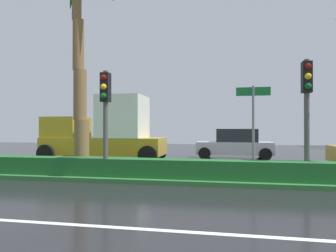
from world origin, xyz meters
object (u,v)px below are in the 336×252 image
object	(u,v)px
traffic_signal_median_left	(105,104)
street_name_sign	(253,119)
palm_tree_mid_left	(77,8)
car_in_traffic_leading	(235,144)
traffic_signal_median_right	(307,97)
box_truck_lead	(106,132)

from	to	relation	value
traffic_signal_median_left	street_name_sign	bearing A→B (deg)	9.85
palm_tree_mid_left	car_in_traffic_leading	distance (m)	11.05
traffic_signal_median_right	box_truck_lead	bearing A→B (deg)	148.58
palm_tree_mid_left	street_name_sign	distance (m)	7.86
palm_tree_mid_left	traffic_signal_median_left	bearing A→B (deg)	-38.90
palm_tree_mid_left	car_in_traffic_leading	size ratio (longest dim) A/B	1.93
traffic_signal_median_left	car_in_traffic_leading	xyz separation A→B (m)	(4.43, 8.68, -1.75)
traffic_signal_median_left	traffic_signal_median_right	xyz separation A→B (m)	(6.37, 0.51, 0.15)
traffic_signal_median_left	car_in_traffic_leading	world-z (taller)	traffic_signal_median_left
traffic_signal_median_left	street_name_sign	distance (m)	4.89
palm_tree_mid_left	box_truck_lead	distance (m)	6.63
street_name_sign	traffic_signal_median_right	bearing A→B (deg)	-11.67
palm_tree_mid_left	traffic_signal_median_right	size ratio (longest dim) A/B	2.22
traffic_signal_median_right	street_name_sign	distance (m)	1.73
car_in_traffic_leading	traffic_signal_median_right	bearing A→B (deg)	103.36
car_in_traffic_leading	traffic_signal_median_left	bearing A→B (deg)	62.96
box_truck_lead	car_in_traffic_leading	xyz separation A→B (m)	(6.83, 2.81, -0.72)
box_truck_lead	car_in_traffic_leading	size ratio (longest dim) A/B	1.49
traffic_signal_median_left	traffic_signal_median_right	bearing A→B (deg)	4.57
street_name_sign	car_in_traffic_leading	bearing A→B (deg)	92.70
street_name_sign	box_truck_lead	world-z (taller)	box_truck_lead
traffic_signal_median_left	box_truck_lead	size ratio (longest dim) A/B	0.55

